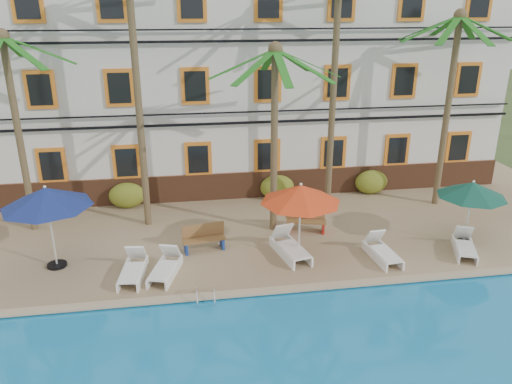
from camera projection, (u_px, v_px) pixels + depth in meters
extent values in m
plane|color=#384C23|center=(259.00, 284.00, 15.92)|extent=(100.00, 100.00, 0.00)
cube|color=tan|center=(239.00, 218.00, 20.50)|extent=(30.00, 12.00, 0.25)
cube|color=tan|center=(264.00, 291.00, 14.99)|extent=(30.00, 0.35, 0.06)
cube|color=silver|center=(225.00, 75.00, 23.31)|extent=(25.00, 6.00, 10.00)
cube|color=brown|center=(234.00, 186.00, 22.04)|extent=(25.00, 0.12, 1.20)
cube|color=orange|center=(52.00, 166.00, 20.49)|extent=(1.15, 0.10, 1.50)
cube|color=black|center=(52.00, 166.00, 20.45)|extent=(0.85, 0.04, 1.20)
cube|color=orange|center=(127.00, 162.00, 20.93)|extent=(1.15, 0.10, 1.50)
cube|color=black|center=(127.00, 163.00, 20.88)|extent=(0.85, 0.04, 1.20)
cube|color=orange|center=(198.00, 159.00, 21.37)|extent=(1.15, 0.10, 1.50)
cube|color=black|center=(198.00, 159.00, 21.32)|extent=(0.85, 0.04, 1.20)
cube|color=orange|center=(267.00, 156.00, 21.81)|extent=(1.15, 0.10, 1.50)
cube|color=black|center=(267.00, 156.00, 21.76)|extent=(0.85, 0.04, 1.20)
cube|color=orange|center=(333.00, 153.00, 22.24)|extent=(1.15, 0.10, 1.50)
cube|color=black|center=(334.00, 153.00, 22.20)|extent=(0.85, 0.04, 1.20)
cube|color=orange|center=(397.00, 150.00, 22.68)|extent=(1.15, 0.10, 1.50)
cube|color=black|center=(397.00, 150.00, 22.63)|extent=(0.85, 0.04, 1.20)
cube|color=orange|center=(458.00, 147.00, 23.12)|extent=(1.15, 0.10, 1.50)
cube|color=black|center=(458.00, 148.00, 23.07)|extent=(0.85, 0.04, 1.20)
cube|color=orange|center=(40.00, 90.00, 19.40)|extent=(1.15, 0.10, 1.50)
cube|color=black|center=(40.00, 90.00, 19.35)|extent=(0.85, 0.04, 1.20)
cube|color=orange|center=(119.00, 88.00, 19.84)|extent=(1.15, 0.10, 1.50)
cube|color=black|center=(119.00, 88.00, 19.79)|extent=(0.85, 0.04, 1.20)
cube|color=orange|center=(195.00, 86.00, 20.27)|extent=(1.15, 0.10, 1.50)
cube|color=black|center=(195.00, 86.00, 20.23)|extent=(0.85, 0.04, 1.20)
cube|color=orange|center=(268.00, 84.00, 20.71)|extent=(1.15, 0.10, 1.50)
cube|color=black|center=(268.00, 85.00, 20.66)|extent=(0.85, 0.04, 1.20)
cube|color=orange|center=(337.00, 83.00, 21.15)|extent=(1.15, 0.10, 1.50)
cube|color=black|center=(338.00, 83.00, 21.10)|extent=(0.85, 0.04, 1.20)
cube|color=orange|center=(404.00, 81.00, 21.59)|extent=(1.15, 0.10, 1.50)
cube|color=black|center=(404.00, 81.00, 21.54)|extent=(0.85, 0.04, 1.20)
cube|color=orange|center=(468.00, 80.00, 22.02)|extent=(1.15, 0.10, 1.50)
cube|color=black|center=(469.00, 80.00, 21.98)|extent=(0.85, 0.04, 1.20)
cube|color=orange|center=(27.00, 2.00, 18.27)|extent=(1.15, 0.10, 1.50)
cube|color=black|center=(27.00, 2.00, 18.22)|extent=(0.85, 0.04, 1.20)
cube|color=orange|center=(111.00, 2.00, 18.71)|extent=(1.15, 0.10, 1.50)
cube|color=black|center=(111.00, 2.00, 18.66)|extent=(0.85, 0.04, 1.20)
cube|color=orange|center=(192.00, 2.00, 19.14)|extent=(1.15, 0.10, 1.50)
cube|color=black|center=(192.00, 2.00, 19.10)|extent=(0.85, 0.04, 1.20)
cube|color=orange|center=(268.00, 2.00, 19.58)|extent=(1.15, 0.10, 1.50)
cube|color=black|center=(269.00, 2.00, 19.53)|extent=(0.85, 0.04, 1.20)
cube|color=orange|center=(342.00, 2.00, 20.02)|extent=(1.15, 0.10, 1.50)
cube|color=black|center=(342.00, 2.00, 19.97)|extent=(0.85, 0.04, 1.20)
cube|color=orange|center=(412.00, 2.00, 20.46)|extent=(1.15, 0.10, 1.50)
cube|color=black|center=(413.00, 2.00, 20.41)|extent=(0.85, 0.04, 1.20)
cube|color=orange|center=(479.00, 2.00, 20.89)|extent=(1.15, 0.10, 1.50)
cube|color=black|center=(480.00, 2.00, 20.85)|extent=(0.85, 0.04, 1.20)
cube|color=black|center=(233.00, 123.00, 20.90)|extent=(25.00, 0.08, 0.10)
cube|color=black|center=(233.00, 112.00, 20.74)|extent=(25.00, 0.08, 0.06)
cube|color=black|center=(231.00, 41.00, 19.74)|extent=(25.00, 0.08, 0.10)
cube|color=black|center=(231.00, 29.00, 19.58)|extent=(25.00, 0.08, 0.06)
cylinder|color=brown|center=(19.00, 139.00, 17.99)|extent=(0.26, 0.26, 7.13)
sphere|color=brown|center=(2.00, 36.00, 16.73)|extent=(0.50, 0.50, 0.50)
cube|color=#1A6417|center=(14.00, 48.00, 17.97)|extent=(0.28, 2.32, 1.00)
cube|color=#1A6417|center=(23.00, 52.00, 16.27)|extent=(1.84, 1.84, 1.00)
cube|color=#1A6417|center=(40.00, 50.00, 17.07)|extent=(2.32, 0.28, 1.00)
cube|color=#1A6417|center=(36.00, 48.00, 17.77)|extent=(1.84, 1.84, 1.00)
cylinder|color=brown|center=(138.00, 102.00, 17.97)|extent=(0.26, 0.26, 9.64)
cylinder|color=brown|center=(274.00, 145.00, 18.05)|extent=(0.26, 0.26, 6.71)
sphere|color=brown|center=(275.00, 49.00, 16.87)|extent=(0.50, 0.50, 0.50)
cube|color=#1A6417|center=(269.00, 60.00, 18.10)|extent=(0.28, 2.32, 1.00)
cube|color=#1A6417|center=(248.00, 61.00, 17.67)|extent=(1.84, 1.84, 1.00)
cube|color=#1A6417|center=(242.00, 64.00, 16.87)|extent=(2.32, 0.28, 1.00)
cube|color=#1A6417|center=(255.00, 67.00, 16.17)|extent=(1.84, 1.84, 1.00)
cube|color=#1A6417|center=(282.00, 67.00, 15.97)|extent=(0.28, 2.32, 1.00)
cube|color=#1A6417|center=(304.00, 66.00, 16.40)|extent=(1.84, 1.84, 1.00)
cube|color=#1A6417|center=(308.00, 63.00, 17.21)|extent=(2.32, 0.28, 1.00)
cube|color=#1A6417|center=(293.00, 61.00, 17.91)|extent=(1.84, 1.84, 1.00)
cylinder|color=brown|center=(333.00, 97.00, 19.27)|extent=(0.26, 0.26, 9.49)
cylinder|color=brown|center=(447.00, 115.00, 20.35)|extent=(0.26, 0.26, 7.73)
sphere|color=brown|center=(460.00, 15.00, 18.98)|extent=(0.50, 0.50, 0.50)
cube|color=#1A6417|center=(443.00, 27.00, 20.22)|extent=(0.28, 2.32, 1.00)
cube|color=#1A6417|center=(429.00, 28.00, 19.79)|extent=(1.84, 1.84, 1.00)
cube|color=#1A6417|center=(431.00, 29.00, 18.99)|extent=(2.32, 0.28, 1.00)
cube|color=#1A6417|center=(450.00, 30.00, 18.28)|extent=(1.84, 1.84, 1.00)
cube|color=#1A6417|center=(475.00, 30.00, 18.09)|extent=(0.28, 2.32, 1.00)
cube|color=#1A6417|center=(491.00, 29.00, 18.52)|extent=(1.84, 1.84, 1.00)
cube|color=#1A6417|center=(486.00, 28.00, 19.32)|extent=(2.32, 0.28, 1.00)
cube|color=#1A6417|center=(467.00, 27.00, 20.03)|extent=(1.84, 1.84, 1.00)
ellipsoid|color=#225B1A|center=(127.00, 195.00, 21.07)|extent=(1.50, 0.90, 1.10)
ellipsoid|color=#225B1A|center=(277.00, 187.00, 22.02)|extent=(1.50, 0.90, 1.10)
ellipsoid|color=#225B1A|center=(371.00, 182.00, 22.65)|extent=(1.50, 0.90, 1.10)
cylinder|color=black|center=(57.00, 265.00, 16.48)|extent=(0.64, 0.64, 0.09)
cylinder|color=silver|center=(51.00, 228.00, 16.01)|extent=(0.06, 0.06, 2.74)
cone|color=navy|center=(46.00, 197.00, 15.63)|extent=(2.85, 2.85, 0.63)
sphere|color=silver|center=(45.00, 187.00, 15.51)|extent=(0.10, 0.10, 0.10)
cylinder|color=black|center=(298.00, 256.00, 17.09)|extent=(0.60, 0.60, 0.09)
cylinder|color=silver|center=(300.00, 222.00, 16.65)|extent=(0.06, 0.06, 2.59)
cone|color=red|center=(301.00, 194.00, 16.29)|extent=(2.70, 2.70, 0.59)
sphere|color=silver|center=(301.00, 184.00, 16.17)|extent=(0.10, 0.10, 0.10)
cylinder|color=black|center=(464.00, 242.00, 18.09)|extent=(0.54, 0.54, 0.08)
cylinder|color=silver|center=(468.00, 214.00, 17.69)|extent=(0.06, 0.06, 2.31)
cone|color=#124B3B|center=(472.00, 189.00, 17.37)|extent=(2.41, 2.41, 0.53)
sphere|color=silver|center=(474.00, 182.00, 17.27)|extent=(0.10, 0.10, 0.10)
cube|color=white|center=(131.00, 273.00, 15.46)|extent=(0.75, 1.37, 0.06)
cube|color=white|center=(136.00, 252.00, 16.22)|extent=(0.66, 0.55, 0.65)
cube|color=white|center=(124.00, 274.00, 15.74)|extent=(0.28, 1.85, 0.30)
cube|color=white|center=(143.00, 273.00, 15.76)|extent=(0.28, 1.85, 0.30)
cube|color=white|center=(163.00, 270.00, 15.59)|extent=(0.94, 1.41, 0.06)
cube|color=white|center=(170.00, 251.00, 16.34)|extent=(0.71, 0.63, 0.64)
cube|color=white|center=(156.00, 271.00, 15.92)|extent=(0.58, 1.78, 0.30)
cube|color=white|center=(174.00, 272.00, 15.84)|extent=(0.58, 1.78, 0.30)
cube|color=white|center=(294.00, 250.00, 16.83)|extent=(0.95, 1.55, 0.07)
cube|color=white|center=(282.00, 231.00, 17.61)|extent=(0.76, 0.66, 0.72)
cube|color=white|center=(281.00, 253.00, 17.03)|extent=(0.50, 2.01, 0.33)
cube|color=white|center=(299.00, 249.00, 17.25)|extent=(0.50, 2.01, 0.33)
cube|color=white|center=(386.00, 254.00, 16.62)|extent=(0.70, 1.34, 0.06)
cube|color=white|center=(375.00, 236.00, 17.36)|extent=(0.63, 0.52, 0.65)
cube|color=white|center=(374.00, 256.00, 16.84)|extent=(0.21, 1.84, 0.30)
cube|color=white|center=(390.00, 254.00, 16.98)|extent=(0.21, 1.84, 0.30)
cube|color=white|center=(466.00, 249.00, 17.01)|extent=(1.01, 1.38, 0.06)
cube|color=white|center=(463.00, 232.00, 17.72)|extent=(0.71, 0.65, 0.63)
cube|color=white|center=(456.00, 249.00, 17.35)|extent=(0.73, 1.67, 0.29)
cube|color=white|center=(473.00, 251.00, 17.22)|extent=(0.73, 1.67, 0.29)
cube|color=olive|center=(204.00, 239.00, 17.41)|extent=(1.55, 0.69, 0.06)
cube|color=olive|center=(202.00, 230.00, 17.51)|extent=(1.49, 0.31, 0.45)
cube|color=navy|center=(186.00, 248.00, 17.29)|extent=(0.15, 0.46, 0.40)
cube|color=navy|center=(222.00, 243.00, 17.68)|extent=(0.15, 0.46, 0.40)
cube|color=olive|center=(306.00, 221.00, 18.85)|extent=(1.56, 0.79, 0.06)
cube|color=olive|center=(306.00, 212.00, 18.96)|extent=(1.47, 0.41, 0.45)
cube|color=#AD1C13|center=(289.00, 226.00, 18.98)|extent=(0.18, 0.46, 0.40)
cube|color=#AD1C13|center=(323.00, 227.00, 18.88)|extent=(0.18, 0.46, 0.40)
torus|color=silver|center=(197.00, 300.00, 14.62)|extent=(0.04, 0.74, 0.74)
torus|color=silver|center=(214.00, 298.00, 14.69)|extent=(0.04, 0.74, 0.74)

